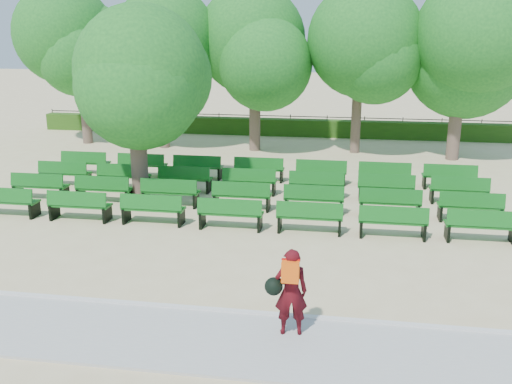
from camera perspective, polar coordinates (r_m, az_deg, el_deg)
ground at (r=17.99m, az=-4.49°, el=-2.27°), size 120.00×120.00×0.00m
paving at (r=11.52m, az=-13.38°, el=-13.61°), size 30.00×2.20×0.06m
curb at (r=12.45m, az=-11.36°, el=-11.00°), size 30.00×0.12×0.10m
hedge at (r=31.29m, az=1.54°, el=6.52°), size 26.00×0.70×0.90m
fence at (r=31.75m, az=1.63°, el=5.84°), size 26.00×0.10×1.02m
tree_line at (r=27.48m, az=0.41°, el=4.23°), size 21.80×6.80×7.04m
bench_array at (r=19.29m, az=-0.96°, el=-0.64°), size 1.91×0.68×1.19m
tree_among at (r=18.94m, az=-12.10°, el=11.59°), size 4.28×4.28×6.24m
person at (r=10.79m, az=3.37°, el=-9.82°), size 0.83×0.53×1.71m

